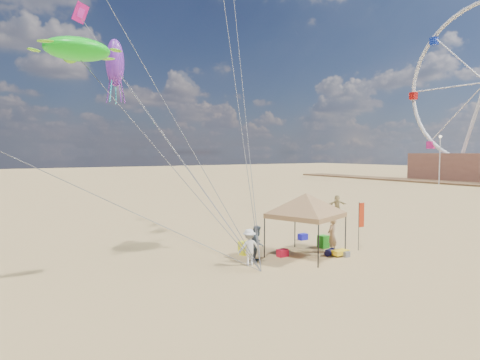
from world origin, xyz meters
The scene contains 20 objects.
ground centered at (0.00, 0.00, 0.00)m, with size 280.00×280.00×0.00m, color tan.
canopy_tent centered at (3.13, 1.61, 3.16)m, with size 5.82×5.82×3.79m.
feather_flag centered at (6.59, 0.98, 1.80)m, with size 0.41×0.05×2.67m.
cooler_red centered at (2.11, 2.21, 0.19)m, with size 0.54×0.38×0.38m, color red.
cooler_blue centered at (5.79, 4.78, 0.19)m, with size 0.54×0.38×0.38m, color #1716B3.
bag_navy centered at (4.31, 1.03, 0.18)m, with size 0.36×0.36×0.60m, color #0D0B33.
bag_orange centered at (1.55, 4.92, 0.18)m, with size 0.36×0.36×0.60m, color #EA540D.
chair_green centered at (5.31, 2.53, 0.35)m, with size 0.50×0.50×0.70m, color green.
chair_yellow centered at (0.70, 3.64, 0.35)m, with size 0.50×0.50×0.70m, color #F6FF1C.
crate_grey centered at (4.81, 0.39, 0.14)m, with size 0.34×0.30×0.28m, color slate.
beach_cart centered at (4.67, 0.66, 0.20)m, with size 0.90×0.50×0.24m, color yellow.
person_near_a centered at (4.93, 1.48, 0.93)m, with size 0.68×0.45×1.87m, color tan.
person_near_b centered at (0.46, 2.14, 0.89)m, with size 0.87×0.68×1.79m, color #36414A.
person_near_c centered at (-0.27, 1.79, 0.87)m, with size 1.13×0.65×1.74m, color silver.
person_far_c centered at (15.62, 11.36, 0.84)m, with size 1.55×0.49×1.67m, color tan.
building_north centered at (67.00, 30.00, 2.60)m, with size 10.00×14.00×5.20m, color #8C5947.
lamp_north centered at (55.00, 26.00, 5.52)m, with size 0.50×0.50×8.25m.
turtle_kite centered at (-7.06, 5.52, 9.98)m, with size 2.89×2.31×0.96m, color #10E31A.
squid_kite centered at (-4.26, 9.25, 10.37)m, with size 1.01×1.01×2.62m, color purple.
stunt_kite_pink centered at (-5.06, 13.62, 14.14)m, with size 1.17×0.04×1.17m, color #DF138A.
Camera 1 is at (-11.37, -14.42, 5.38)m, focal length 31.32 mm.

